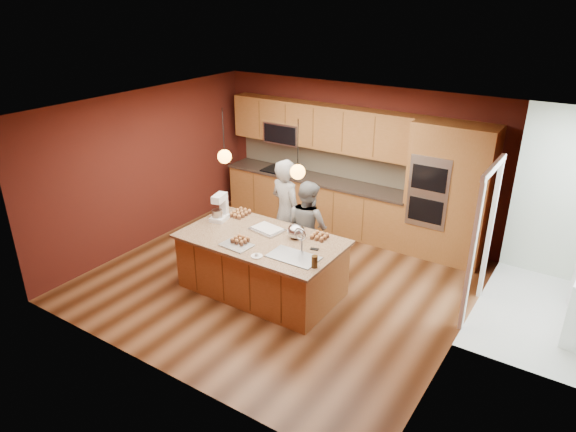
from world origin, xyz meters
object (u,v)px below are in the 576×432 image
Objects in this scene: person_left at (286,213)px; island at (263,264)px; person_right at (308,227)px; stand_mixer at (220,209)px; mixing_bowl at (296,231)px.

island is at bearing 118.77° from person_left.
island is at bearing 94.13° from person_right.
person_right reaches higher than stand_mixer.
person_left is 0.87m from mixing_bowl.
stand_mixer is 1.34m from mixing_bowl.
island is 1.04m from person_left.
island is at bearing -23.74° from stand_mixer.
mixing_bowl is (0.41, 0.28, 0.53)m from island.
person_right is at bearing 76.60° from island.
island is 0.72m from mixing_bowl.
person_right is (0.22, 0.92, 0.31)m from island.
person_right is 5.80× the size of mixing_bowl.
person_right is at bearing 106.18° from mixing_bowl.
person_left is at bearing 17.53° from person_right.
person_left is at bearing 101.29° from island.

